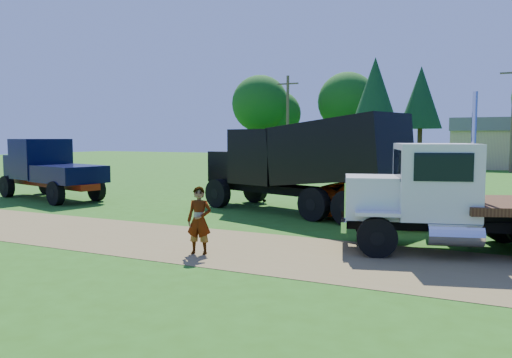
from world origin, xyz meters
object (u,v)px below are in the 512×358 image
at_px(white_semi_tractor, 437,197).
at_px(spectator_a, 199,221).
at_px(black_dump_truck, 304,160).
at_px(orange_pickup, 377,201).
at_px(navy_truck, 47,168).

height_order(white_semi_tractor, spectator_a, white_semi_tractor).
bearing_deg(white_semi_tractor, spectator_a, -167.00).
distance_m(black_dump_truck, spectator_a, 7.54).
bearing_deg(orange_pickup, white_semi_tractor, -135.27).
distance_m(black_dump_truck, navy_truck, 12.66).
bearing_deg(orange_pickup, navy_truck, 105.38).
distance_m(navy_truck, orange_pickup, 15.57).
xyz_separation_m(white_semi_tractor, black_dump_truck, (-5.27, 4.54, 0.66)).
bearing_deg(spectator_a, orange_pickup, 53.54).
relative_size(white_semi_tractor, navy_truck, 1.04).
height_order(white_semi_tractor, navy_truck, white_semi_tractor).
relative_size(white_semi_tractor, orange_pickup, 1.34).
height_order(white_semi_tractor, orange_pickup, white_semi_tractor).
bearing_deg(navy_truck, spectator_a, -13.46).
bearing_deg(black_dump_truck, navy_truck, -158.37).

